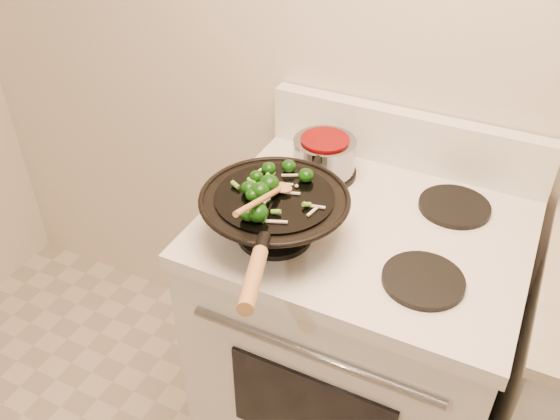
% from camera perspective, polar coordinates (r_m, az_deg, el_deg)
% --- Properties ---
extents(stove, '(0.78, 0.67, 1.08)m').
position_cam_1_polar(stove, '(1.79, 7.13, -12.53)').
color(stove, white).
rests_on(stove, ground).
extents(wok, '(0.35, 0.56, 0.17)m').
position_cam_1_polar(wok, '(1.37, -0.54, -0.34)').
color(wok, black).
rests_on(wok, stove).
extents(stirfry, '(0.23, 0.25, 0.04)m').
position_cam_1_polar(stirfry, '(1.33, -1.43, 1.81)').
color(stirfry, '#0E3809').
rests_on(stirfry, wok).
extents(wooden_spoon, '(0.05, 0.23, 0.08)m').
position_cam_1_polar(wooden_spoon, '(1.30, -1.02, 1.48)').
color(wooden_spoon, '#BA7E49').
rests_on(wooden_spoon, wok).
extents(saucepan, '(0.17, 0.27, 0.10)m').
position_cam_1_polar(saucepan, '(1.60, 4.27, 5.29)').
color(saucepan, gray).
rests_on(saucepan, stove).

